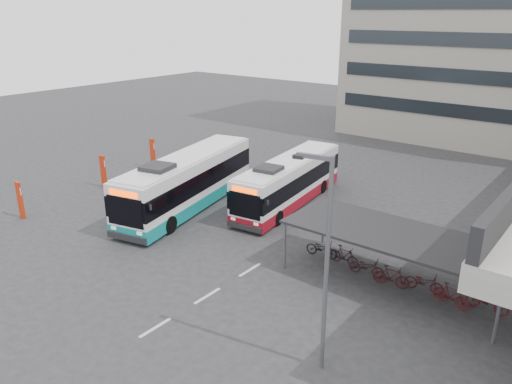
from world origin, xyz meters
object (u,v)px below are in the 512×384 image
Objects in this scene: bus_main at (289,182)px; pedestrian at (150,210)px; lamp_post at (324,254)px; bus_teal at (188,182)px.

bus_main reaches higher than pedestrian.
bus_main is 9.00m from pedestrian.
bus_main is at bearing 117.17° from lamp_post.
bus_main is at bearing -17.28° from pedestrian.
bus_teal is 16.90m from lamp_post.
pedestrian is 0.23× the size of lamp_post.
bus_teal is at bearing 16.79° from pedestrian.
lamp_post is (14.35, -4.68, 3.53)m from pedestrian.
bus_main is 16.20m from lamp_post.
pedestrian is (-4.44, -7.80, -0.61)m from bus_main.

